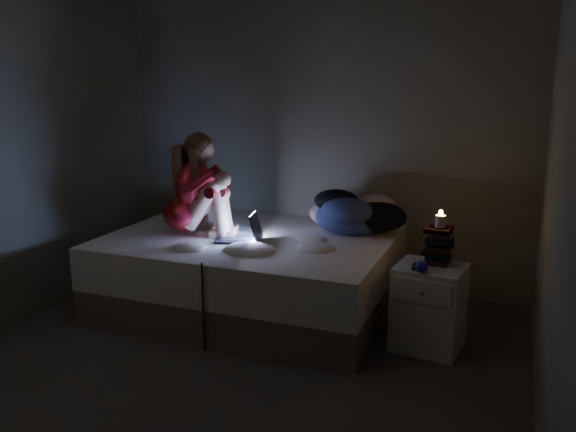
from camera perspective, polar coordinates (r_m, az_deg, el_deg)
The scene contains 13 objects.
floor at distance 3.85m, azimuth -6.31°, elevation -15.01°, with size 3.60×3.80×0.02m, color #34302E.
wall_back at distance 5.18m, azimuth 3.15°, elevation 7.59°, with size 3.60×0.02×2.60m, color #585B4F.
wall_right at distance 3.04m, azimuth 24.88°, elevation 2.44°, with size 0.02×3.80×2.60m, color #585B4F.
bed at distance 4.76m, azimuth -3.52°, elevation -5.31°, with size 2.15×1.61×0.59m, color beige, non-canonical shape.
pillow at distance 5.28m, azimuth -8.78°, elevation 0.40°, with size 0.40×0.28×0.12m, color white.
woman at distance 4.68m, azimuth -9.94°, elevation 3.04°, with size 0.50×0.33×0.81m, color maroon, non-canonical shape.
laptop at distance 4.49m, azimuth -4.80°, elevation -0.99°, with size 0.33×0.23×0.23m, color black, non-canonical shape.
clothes_pile at distance 4.76m, azimuth 5.95°, elevation 0.54°, with size 0.59×0.47×0.35m, color navy, non-canonical shape.
nightstand at distance 4.17m, azimuth 13.31°, elevation -8.48°, with size 0.44×0.39×0.58m, color silver.
book_stack at distance 4.12m, azimuth 14.22°, elevation -2.79°, with size 0.19×0.25×0.23m, color black, non-canonical shape.
candle at distance 4.08m, azimuth 14.35°, elevation -0.67°, with size 0.07×0.07×0.08m, color beige.
phone at distance 4.01m, azimuth 12.40°, elevation -4.80°, with size 0.07×0.14×0.01m, color black.
blue_orb at distance 3.90m, azimuth 12.96°, elevation -4.78°, with size 0.08×0.08×0.08m, color navy.
Camera 1 is at (1.60, -2.99, 1.80)m, focal length 37.20 mm.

